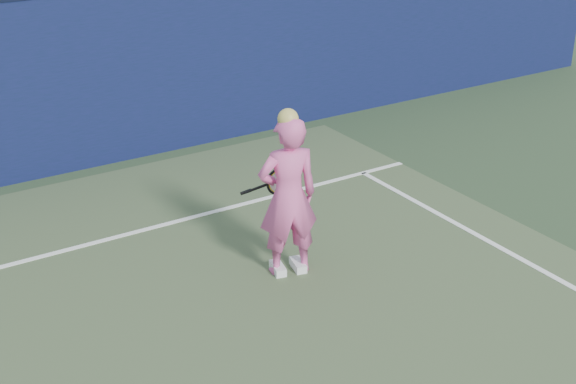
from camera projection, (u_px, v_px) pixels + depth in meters
player at (288, 196)px, 8.62m from camera, size 0.75×0.58×1.91m
racket at (276, 182)px, 8.99m from camera, size 0.57×0.23×0.32m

